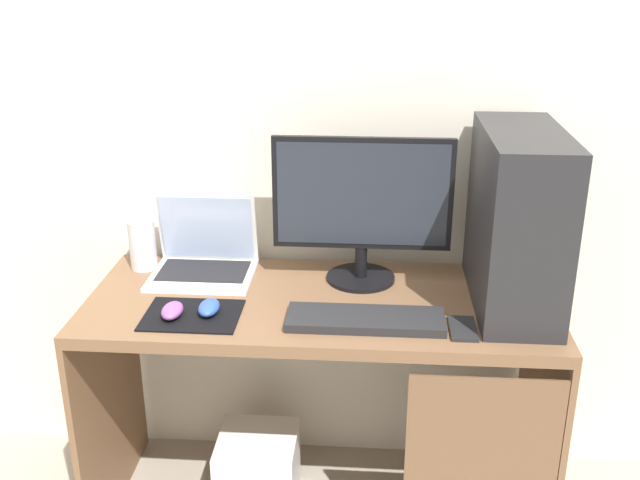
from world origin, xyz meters
TOP-DOWN VIEW (x-y plane):
  - wall_back at (0.00, 0.32)m, footprint 4.00×0.05m
  - desk at (0.02, -0.01)m, footprint 1.33×0.56m
  - pc_tower at (0.53, 0.02)m, footprint 0.21×0.49m
  - monitor at (0.11, 0.13)m, footprint 0.52×0.21m
  - laptop at (-0.37, 0.16)m, footprint 0.31×0.25m
  - speaker at (-0.56, 0.18)m, footprint 0.08×0.08m
  - keyboard at (0.13, -0.14)m, footprint 0.42×0.14m
  - mousepad at (-0.34, -0.13)m, footprint 0.26×0.20m
  - mouse_left at (-0.29, -0.12)m, footprint 0.06×0.10m
  - mouse_right at (-0.39, -0.15)m, footprint 0.06×0.10m
  - cell_phone at (0.39, -0.16)m, footprint 0.07×0.13m
  - subwoofer at (-0.20, -0.00)m, footprint 0.25×0.25m

SIDE VIEW (x-z plane):
  - subwoofer at x=-0.20m, z-range 0.00..0.25m
  - desk at x=0.02m, z-range 0.21..0.95m
  - mousepad at x=-0.34m, z-range 0.74..0.74m
  - cell_phone at x=0.39m, z-range 0.74..0.75m
  - keyboard at x=0.13m, z-range 0.74..0.76m
  - mouse_left at x=-0.29m, z-range 0.74..0.77m
  - mouse_right at x=-0.39m, z-range 0.74..0.77m
  - laptop at x=-0.37m, z-range 0.66..0.91m
  - speaker at x=-0.56m, z-range 0.74..0.89m
  - monitor at x=0.11m, z-range 0.75..1.19m
  - pc_tower at x=0.53m, z-range 0.74..1.23m
  - wall_back at x=0.00m, z-range 0.00..2.60m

